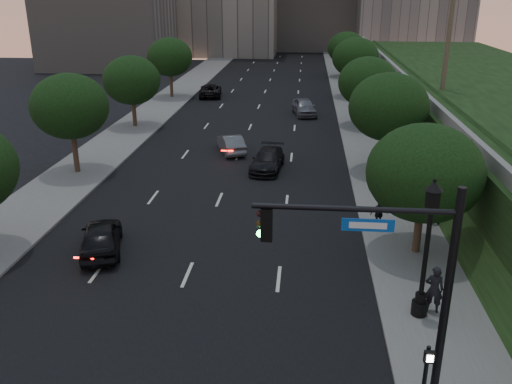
# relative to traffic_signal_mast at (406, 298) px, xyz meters

# --- Properties ---
(ground) EXTENTS (160.00, 160.00, 0.00)m
(ground) POSITION_rel_traffic_signal_mast_xyz_m (-7.87, 2.13, -3.67)
(ground) COLOR black
(ground) RESTS_ON ground
(road_surface) EXTENTS (16.00, 140.00, 0.02)m
(road_surface) POSITION_rel_traffic_signal_mast_xyz_m (-7.87, 32.13, -3.66)
(road_surface) COLOR black
(road_surface) RESTS_ON ground
(sidewalk_right) EXTENTS (4.50, 140.00, 0.15)m
(sidewalk_right) POSITION_rel_traffic_signal_mast_xyz_m (2.38, 32.13, -3.60)
(sidewalk_right) COLOR slate
(sidewalk_right) RESTS_ON ground
(sidewalk_left) EXTENTS (4.50, 140.00, 0.15)m
(sidewalk_left) POSITION_rel_traffic_signal_mast_xyz_m (-18.12, 32.13, -3.60)
(sidewalk_left) COLOR slate
(sidewalk_left) RESTS_ON ground
(parapet_wall) EXTENTS (0.35, 90.00, 0.70)m
(parapet_wall) POSITION_rel_traffic_signal_mast_xyz_m (5.63, 30.13, 0.68)
(parapet_wall) COLOR slate
(parapet_wall) RESTS_ON embankment
(office_block_filler) EXTENTS (18.00, 16.00, 14.00)m
(office_block_filler) POSITION_rel_traffic_signal_mast_xyz_m (-33.87, 72.13, 3.33)
(office_block_filler) COLOR gray
(office_block_filler) RESTS_ON ground
(tree_right_a) EXTENTS (5.20, 5.20, 6.24)m
(tree_right_a) POSITION_rel_traffic_signal_mast_xyz_m (2.43, 10.13, 0.35)
(tree_right_a) COLOR #38281C
(tree_right_a) RESTS_ON ground
(tree_right_b) EXTENTS (5.20, 5.20, 6.74)m
(tree_right_b) POSITION_rel_traffic_signal_mast_xyz_m (2.43, 22.13, 0.84)
(tree_right_b) COLOR #38281C
(tree_right_b) RESTS_ON ground
(tree_right_c) EXTENTS (5.20, 5.20, 6.24)m
(tree_right_c) POSITION_rel_traffic_signal_mast_xyz_m (2.43, 35.13, 0.35)
(tree_right_c) COLOR #38281C
(tree_right_c) RESTS_ON ground
(tree_right_d) EXTENTS (5.20, 5.20, 6.74)m
(tree_right_d) POSITION_rel_traffic_signal_mast_xyz_m (2.43, 49.13, 0.84)
(tree_right_d) COLOR #38281C
(tree_right_d) RESTS_ON ground
(tree_right_e) EXTENTS (5.20, 5.20, 6.24)m
(tree_right_e) POSITION_rel_traffic_signal_mast_xyz_m (2.43, 64.13, 0.35)
(tree_right_e) COLOR #38281C
(tree_right_e) RESTS_ON ground
(tree_left_b) EXTENTS (5.00, 5.00, 6.71)m
(tree_left_b) POSITION_rel_traffic_signal_mast_xyz_m (-18.17, 20.13, 0.90)
(tree_left_b) COLOR #38281C
(tree_left_b) RESTS_ON ground
(tree_left_c) EXTENTS (5.00, 5.00, 6.34)m
(tree_left_c) POSITION_rel_traffic_signal_mast_xyz_m (-18.17, 33.13, 0.53)
(tree_left_c) COLOR #38281C
(tree_left_c) RESTS_ON ground
(tree_left_d) EXTENTS (5.00, 5.00, 6.71)m
(tree_left_d) POSITION_rel_traffic_signal_mast_xyz_m (-18.17, 47.13, 0.90)
(tree_left_d) COLOR #38281C
(tree_left_d) RESTS_ON ground
(traffic_signal_mast) EXTENTS (5.68, 0.56, 7.00)m
(traffic_signal_mast) POSITION_rel_traffic_signal_mast_xyz_m (0.00, 0.00, 0.00)
(traffic_signal_mast) COLOR black
(traffic_signal_mast) RESTS_ON ground
(street_lamp) EXTENTS (0.64, 0.64, 5.62)m
(street_lamp) POSITION_rel_traffic_signal_mast_xyz_m (1.57, 4.73, -1.04)
(street_lamp) COLOR black
(street_lamp) RESTS_ON ground
(pedestrian_signal) EXTENTS (0.30, 0.33, 2.50)m
(pedestrian_signal) POSITION_rel_traffic_signal_mast_xyz_m (0.64, -0.60, -2.11)
(pedestrian_signal) COLOR black
(pedestrian_signal) RESTS_ON ground
(sedan_near_left) EXTENTS (2.99, 4.81, 1.53)m
(sedan_near_left) POSITION_rel_traffic_signal_mast_xyz_m (-12.37, 8.98, -2.91)
(sedan_near_left) COLOR black
(sedan_near_left) RESTS_ON ground
(sedan_mid_left) EXTENTS (2.81, 4.44, 1.38)m
(sedan_mid_left) POSITION_rel_traffic_signal_mast_xyz_m (-8.49, 26.01, -2.98)
(sedan_mid_left) COLOR #5C5F63
(sedan_mid_left) RESTS_ON ground
(sedan_far_left) EXTENTS (3.05, 5.51, 1.46)m
(sedan_far_left) POSITION_rel_traffic_signal_mast_xyz_m (-13.93, 48.36, -2.94)
(sedan_far_left) COLOR black
(sedan_far_left) RESTS_ON ground
(sedan_near_right) EXTENTS (2.39, 4.96, 1.39)m
(sedan_near_right) POSITION_rel_traffic_signal_mast_xyz_m (-5.44, 22.08, -2.98)
(sedan_near_right) COLOR black
(sedan_near_right) RESTS_ON ground
(sedan_far_right) EXTENTS (2.84, 5.10, 1.64)m
(sedan_far_right) POSITION_rel_traffic_signal_mast_xyz_m (-3.09, 39.63, -2.85)
(sedan_far_right) COLOR slate
(sedan_far_right) RESTS_ON ground
(pedestrian_a) EXTENTS (0.77, 0.58, 1.91)m
(pedestrian_a) POSITION_rel_traffic_signal_mast_xyz_m (2.10, 5.00, -2.57)
(pedestrian_a) COLOR black
(pedestrian_a) RESTS_ON sidewalk_right
(pedestrian_b) EXTENTS (0.75, 0.59, 1.53)m
(pedestrian_b) POSITION_rel_traffic_signal_mast_xyz_m (3.89, 13.45, -2.76)
(pedestrian_b) COLOR black
(pedestrian_b) RESTS_ON sidewalk_right
(pedestrian_c) EXTENTS (0.97, 0.55, 1.56)m
(pedestrian_c) POSITION_rel_traffic_signal_mast_xyz_m (0.97, 12.64, -2.74)
(pedestrian_c) COLOR black
(pedestrian_c) RESTS_ON sidewalk_right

